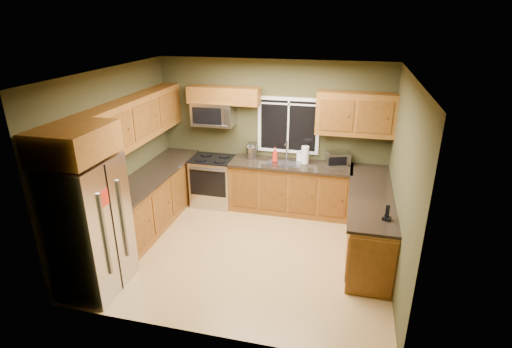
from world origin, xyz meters
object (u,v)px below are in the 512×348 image
at_px(range, 214,181).
at_px(coffee_maker, 252,151).
at_px(refrigerator, 89,227).
at_px(soap_bottle_b, 300,156).
at_px(cordless_phone, 387,216).
at_px(microwave, 213,114).
at_px(paper_towel_roll, 305,155).
at_px(soap_bottle_a, 275,155).
at_px(kettle, 251,152).
at_px(toaster_oven, 338,159).

relative_size(range, coffee_maker, 3.49).
relative_size(refrigerator, soap_bottle_b, 9.05).
xyz_separation_m(soap_bottle_b, cordless_phone, (1.40, -1.95, -0.04)).
bearing_deg(cordless_phone, microwave, 147.68).
height_order(microwave, paper_towel_roll, microwave).
bearing_deg(soap_bottle_a, kettle, 173.64).
bearing_deg(microwave, coffee_maker, 2.75).
bearing_deg(soap_bottle_b, refrigerator, -127.64).
height_order(microwave, soap_bottle_a, microwave).
distance_m(microwave, toaster_oven, 2.38).
bearing_deg(soap_bottle_b, soap_bottle_a, -160.36).
xyz_separation_m(toaster_oven, soap_bottle_a, (-1.11, -0.11, 0.02)).
xyz_separation_m(paper_towel_roll, soap_bottle_a, (-0.53, -0.05, -0.02)).
bearing_deg(range, paper_towel_roll, 3.17).
relative_size(coffee_maker, soap_bottle_a, 1.01).
relative_size(toaster_oven, soap_bottle_a, 1.66).
distance_m(coffee_maker, soap_bottle_a, 0.48).
xyz_separation_m(range, toaster_oven, (2.28, 0.15, 0.59)).
bearing_deg(paper_towel_roll, kettle, 179.99).
xyz_separation_m(range, coffee_maker, (0.71, 0.17, 0.60)).
distance_m(range, soap_bottle_b, 1.71).
relative_size(coffee_maker, kettle, 0.96).
height_order(range, kettle, kettle).
distance_m(toaster_oven, coffee_maker, 1.57).
distance_m(kettle, cordless_phone, 2.95).
bearing_deg(soap_bottle_b, paper_towel_roll, -44.22).
bearing_deg(microwave, toaster_oven, 0.28).
height_order(range, cordless_phone, cordless_phone).
bearing_deg(refrigerator, toaster_oven, 44.51).
xyz_separation_m(coffee_maker, soap_bottle_b, (0.89, 0.02, -0.03)).
height_order(coffee_maker, paper_towel_roll, paper_towel_roll).
relative_size(microwave, soap_bottle_a, 2.85).
distance_m(refrigerator, cordless_phone, 3.82).
xyz_separation_m(range, paper_towel_roll, (1.70, 0.09, 0.63)).
distance_m(microwave, soap_bottle_b, 1.74).
distance_m(toaster_oven, cordless_phone, 2.04).
bearing_deg(toaster_oven, cordless_phone, -69.38).
bearing_deg(range, soap_bottle_b, 6.94).
height_order(microwave, toaster_oven, microwave).
distance_m(refrigerator, soap_bottle_b, 3.75).
height_order(refrigerator, toaster_oven, refrigerator).
height_order(microwave, coffee_maker, microwave).
relative_size(coffee_maker, cordless_phone, 1.27).
distance_m(kettle, soap_bottle_b, 0.90).
relative_size(microwave, toaster_oven, 1.71).
height_order(toaster_oven, soap_bottle_b, toaster_oven).
bearing_deg(paper_towel_roll, cordless_phone, -55.05).
bearing_deg(kettle, soap_bottle_a, -6.36).
bearing_deg(soap_bottle_b, microwave, -177.91).
bearing_deg(soap_bottle_a, range, -177.94).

